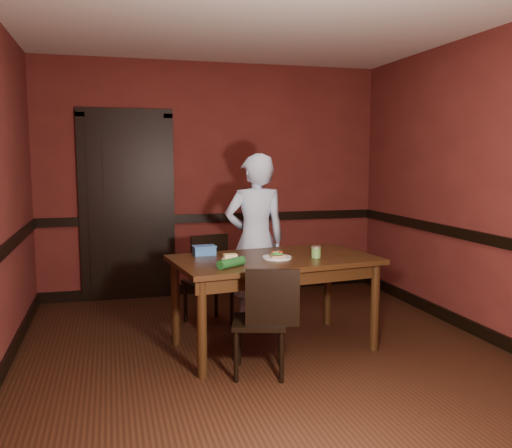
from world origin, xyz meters
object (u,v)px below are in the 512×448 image
dining_table (274,303)px  chair_near (259,320)px  chair_far (208,281)px  person (255,240)px  cheese_saucer (230,257)px  sandwich_plate (277,256)px  sauce_jar (316,252)px  food_tub (204,250)px

dining_table → chair_near: (-0.27, -0.52, 0.02)m
dining_table → chair_far: bearing=110.6°
person → chair_near: bearing=73.6°
person → cheese_saucer: (-0.39, -0.67, -0.03)m
person → sandwich_plate: 0.73m
chair_far → sauce_jar: (0.76, -0.90, 0.40)m
food_tub → person: bearing=32.1°
person → cheese_saucer: 0.77m
person → sauce_jar: 0.84m
chair_near → sandwich_plate: sandwich_plate is taller
dining_table → person: bearing=80.8°
sandwich_plate → cheese_saucer: size_ratio=1.70×
dining_table → food_tub: (-0.55, 0.25, 0.43)m
food_tub → sauce_jar: bearing=-26.3°
chair_near → food_tub: food_tub is taller
sauce_jar → food_tub: size_ratio=0.48×
chair_far → cheese_saucer: bearing=-102.2°
sandwich_plate → food_tub: bearing=150.4°
cheese_saucer → chair_near: bearing=-78.7°
chair_near → sauce_jar: 0.84m
chair_far → sauce_jar: sauce_jar is taller
chair_far → sandwich_plate: 1.02m
chair_near → sauce_jar: bearing=-128.8°
chair_far → dining_table: bearing=-77.6°
food_tub → dining_table: bearing=-29.0°
sandwich_plate → food_tub: 0.64m
sauce_jar → dining_table: bearing=162.4°
cheese_saucer → food_tub: 0.31m
chair_near → sandwich_plate: size_ratio=3.44×
sandwich_plate → chair_near: bearing=-121.2°
chair_far → cheese_saucer: 0.87m
person → sandwich_plate: size_ratio=6.85×
dining_table → person: person is taller
food_tub → chair_far: bearing=72.8°
dining_table → food_tub: size_ratio=8.24×
chair_near → cheese_saucer: 0.65m
sauce_jar → food_tub: 0.95m
food_tub → sandwich_plate: bearing=-33.6°
sandwich_plate → food_tub: (-0.55, 0.31, 0.02)m
chair_far → person: bearing=-31.1°
cheese_saucer → food_tub: food_tub is taller
dining_table → food_tub: bearing=147.5°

